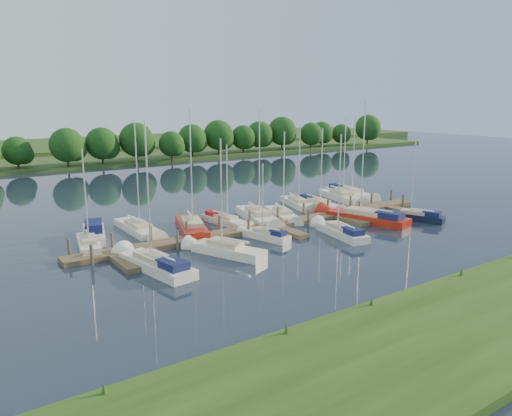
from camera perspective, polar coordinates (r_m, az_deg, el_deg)
ground at (r=43.30m, az=8.09°, el=-4.42°), size 260.00×260.00×0.00m
near_bank at (r=33.98m, az=26.94°, el=-10.06°), size 90.00×10.00×0.50m
dock at (r=48.65m, az=2.28°, el=-2.18°), size 40.00×6.00×0.40m
mooring_pilings at (r=49.43m, az=1.50°, el=-1.46°), size 38.24×2.84×2.00m
far_shore at (r=109.73m, az=-19.51°, el=5.37°), size 180.00×30.00×0.60m
distant_hill at (r=133.88m, az=-22.39°, el=6.48°), size 220.00×40.00×1.40m
treeline at (r=98.01m, az=-15.77°, el=7.07°), size 145.00×10.18×8.21m
sailboat_n_0 at (r=44.76m, az=-18.56°, el=-4.05°), size 2.77×6.94×8.80m
motorboat at (r=47.84m, az=-18.03°, el=-2.84°), size 3.36×6.66×1.84m
sailboat_n_2 at (r=48.66m, az=-13.20°, el=-2.42°), size 2.06×8.66×10.93m
sailboat_n_3 at (r=47.88m, az=-7.27°, el=-2.41°), size 4.75×9.43×12.01m
sailboat_n_4 at (r=50.55m, az=-3.54°, el=-1.50°), size 2.52×6.58×8.37m
sailboat_n_5 at (r=51.92m, az=0.28°, el=-1.14°), size 4.14×9.43×11.91m
sailboat_n_6 at (r=53.19m, az=3.07°, el=-0.84°), size 3.63×7.48×9.47m
sailboat_n_7 at (r=58.88m, az=4.81°, el=0.44°), size 3.30×7.43×9.43m
sailboat_n_8 at (r=58.86m, az=7.15°, el=0.42°), size 2.16×7.54×9.54m
sailboat_n_9 at (r=63.32m, az=9.77°, el=1.16°), size 3.54×8.70×11.07m
sailboat_n_10 at (r=66.03m, az=10.68°, el=1.63°), size 2.62×8.79×11.09m
sailboat_s_0 at (r=38.12m, az=-11.52°, el=-6.40°), size 3.25×8.99×11.33m
sailboat_s_1 at (r=40.84m, az=-3.57°, el=-4.94°), size 4.14×7.44×9.85m
sailboat_s_2 at (r=45.10m, az=1.08°, el=-3.20°), size 2.50×5.49×7.18m
sailboat_s_3 at (r=46.90m, az=9.60°, el=-2.75°), size 2.94×7.63×9.70m
sailboat_s_4 at (r=52.83m, az=12.30°, el=-1.12°), size 4.63×10.08×12.72m
sailboat_s_5 at (r=54.77m, az=17.65°, el=-0.97°), size 3.62×6.56×8.59m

